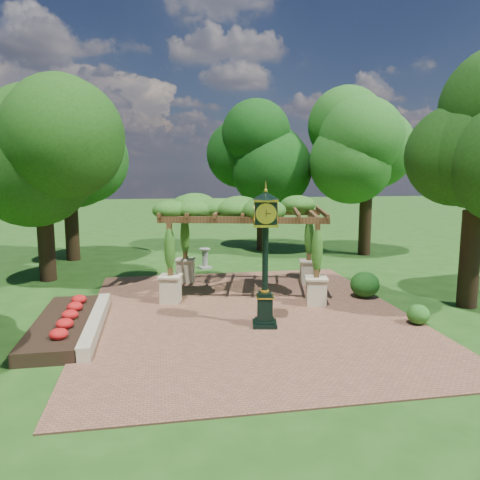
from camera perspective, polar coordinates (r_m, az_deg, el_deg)
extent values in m
plane|color=#1E4714|center=(14.11, 1.80, -10.40)|extent=(120.00, 120.00, 0.00)
cube|color=brown|center=(15.03, 1.01, -9.11)|extent=(10.00, 12.00, 0.04)
cube|color=#C6B793|center=(14.36, -17.17, -9.61)|extent=(0.35, 5.00, 0.40)
cube|color=red|center=(14.51, -20.74, -9.68)|extent=(1.50, 5.00, 0.36)
cube|color=black|center=(14.00, 3.02, -10.17)|extent=(0.82, 0.82, 0.11)
cube|color=black|center=(13.85, 3.04, -8.31)|extent=(0.51, 0.51, 0.79)
cube|color=yellow|center=(13.75, 3.05, -6.91)|extent=(0.57, 0.57, 0.04)
cylinder|color=black|center=(13.49, 3.09, -2.23)|extent=(0.20, 0.20, 2.02)
cube|color=black|center=(13.30, 3.13, 3.35)|extent=(0.72, 0.72, 0.62)
cylinder|color=#F3E9CE|center=(12.99, 3.20, 3.22)|extent=(0.52, 0.12, 0.53)
cone|color=black|center=(13.27, 3.15, 5.43)|extent=(0.92, 0.92, 0.22)
sphere|color=yellow|center=(13.26, 3.16, 6.00)|extent=(0.12, 0.12, 0.12)
cube|color=beige|center=(16.39, -8.45, -5.98)|extent=(0.78, 0.78, 0.90)
cube|color=#53391C|center=(16.09, -8.57, -1.08)|extent=(0.19, 0.19, 1.84)
cube|color=beige|center=(16.14, 9.26, -6.23)|extent=(0.78, 0.78, 0.90)
cube|color=#53391C|center=(15.83, 9.38, -1.26)|extent=(0.19, 0.19, 1.84)
cube|color=beige|center=(19.24, -6.65, -3.74)|extent=(0.78, 0.78, 0.90)
cube|color=#53391C|center=(18.99, -6.72, 0.45)|extent=(0.19, 0.19, 1.84)
cube|color=beige|center=(19.03, 8.34, -3.91)|extent=(0.78, 0.78, 0.90)
cube|color=#53391C|center=(18.77, 8.44, 0.32)|extent=(0.19, 0.19, 1.84)
cube|color=#53391C|center=(15.62, 0.34, 2.44)|extent=(5.66, 1.48, 0.22)
cube|color=#53391C|center=(18.60, 0.82, 3.45)|extent=(5.66, 1.48, 0.22)
ellipsoid|color=#2B5F1B|center=(17.09, 0.60, 3.88)|extent=(6.46, 4.83, 1.00)
cube|color=gray|center=(21.93, -4.28, -3.34)|extent=(0.66, 0.66, 0.10)
cylinder|color=gray|center=(21.84, -4.30, -2.24)|extent=(0.34, 0.34, 0.86)
cylinder|color=gray|center=(21.76, -4.31, -1.09)|extent=(0.63, 0.63, 0.05)
ellipsoid|color=#255F1B|center=(15.01, 20.91, -8.46)|extent=(0.81, 0.81, 0.59)
ellipsoid|color=#194B15|center=(17.41, 14.97, -5.26)|extent=(1.10, 1.10, 0.93)
ellipsoid|color=#225819|center=(20.28, 8.86, -3.57)|extent=(0.82, 0.82, 0.60)
cylinder|color=black|center=(20.87, -22.56, -0.06)|extent=(0.67, 0.67, 3.36)
ellipsoid|color=#1A4210|center=(20.71, -23.27, 11.87)|extent=(4.60, 4.60, 5.30)
cylinder|color=#302113|center=(25.13, -19.79, 0.87)|extent=(0.68, 0.68, 2.82)
ellipsoid|color=#1C5017|center=(24.93, -20.22, 9.18)|extent=(4.37, 4.37, 4.46)
cylinder|color=black|center=(26.61, 2.80, 1.99)|extent=(0.68, 0.68, 3.01)
ellipsoid|color=#0F390E|center=(26.44, 2.86, 10.38)|extent=(4.17, 4.17, 4.76)
cylinder|color=#312013|center=(25.98, 15.01, 2.11)|extent=(0.66, 0.66, 3.53)
ellipsoid|color=#205718|center=(25.88, 15.41, 12.17)|extent=(4.28, 4.28, 5.57)
cylinder|color=#312013|center=(17.38, 26.21, -2.10)|extent=(0.66, 0.66, 3.26)
ellipsoid|color=#173C0F|center=(17.16, 27.17, 11.83)|extent=(3.77, 3.77, 5.15)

